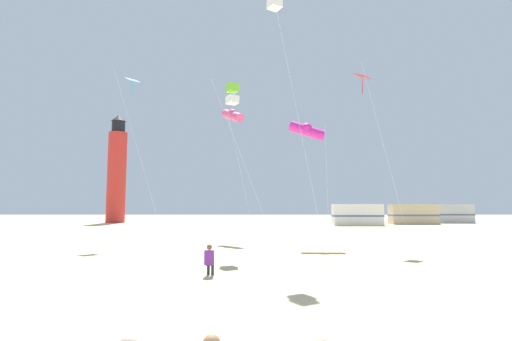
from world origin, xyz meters
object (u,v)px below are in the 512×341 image
kite_diamond_cyan (134,87)px  rv_van_tan (414,214)px  kite_flyer_standing (210,259)px  kite_tube_magenta (308,130)px  rv_van_silver (450,214)px  lighthouse_distant (118,172)px  kite_box_lime (233,94)px  rv_van_white (358,215)px  kite_tube_rainbow (233,115)px  kite_diamond_scarlet (365,83)px

kite_diamond_cyan → rv_van_tan: size_ratio=1.85×
kite_flyer_standing → kite_tube_magenta: size_ratio=0.14×
kite_flyer_standing → rv_van_tan: bearing=-120.3°
rv_van_silver → kite_flyer_standing: bearing=-121.3°
kite_flyer_standing → lighthouse_distant: lighthouse_distant is taller
kite_box_lime → kite_flyer_standing: bearing=-93.1°
rv_van_white → rv_van_tan: (8.71, 3.03, 0.00)m
kite_tube_rainbow → kite_tube_magenta: bearing=-38.1°
kite_diamond_cyan → kite_tube_magenta: bearing=-6.5°
kite_flyer_standing → rv_van_white: (15.10, 35.16, 0.78)m
lighthouse_distant → rv_van_silver: (50.83, -0.82, -6.45)m
rv_van_white → rv_van_tan: 9.22m
rv_van_white → rv_van_tan: bearing=19.9°
kite_box_lime → rv_van_white: kite_box_lime is taller
kite_tube_rainbow → kite_flyer_standing: bearing=-89.4°
rv_van_tan → lighthouse_distant: bearing=174.2°
kite_flyer_standing → kite_box_lime: size_ratio=0.12×
kite_diamond_scarlet → rv_van_white: kite_diamond_scarlet is taller
rv_van_tan → kite_diamond_scarlet: bearing=-117.3°
kite_diamond_scarlet → rv_van_white: 27.76m
rv_van_tan → rv_van_silver: 8.18m
kite_box_lime → rv_van_silver: kite_box_lime is taller
kite_diamond_cyan → rv_van_white: bearing=45.8°
kite_diamond_scarlet → rv_van_tan: kite_diamond_scarlet is taller
kite_flyer_standing → kite_tube_rainbow: (-0.16, 14.98, 9.16)m
kite_diamond_scarlet → lighthouse_distant: 44.04m
kite_tube_rainbow → kite_diamond_scarlet: bearing=-30.3°
kite_diamond_cyan → lighthouse_distant: size_ratio=0.71×
kite_tube_magenta → kite_diamond_cyan: 12.97m
kite_tube_magenta → kite_diamond_scarlet: 4.79m
kite_tube_magenta → rv_van_white: bearing=67.8°
kite_tube_magenta → rv_van_white: (9.92, 24.36, -6.31)m
lighthouse_distant → kite_diamond_scarlet: bearing=-49.2°
kite_tube_magenta → rv_van_silver: (25.77, 31.39, -6.31)m
kite_tube_magenta → rv_van_silver: bearing=50.6°
kite_box_lime → kite_tube_rainbow: bearing=93.6°
kite_tube_rainbow → kite_box_lime: bearing=-86.4°
kite_tube_magenta → rv_van_silver: 41.10m
kite_diamond_scarlet → kite_diamond_cyan: size_ratio=0.95×
kite_diamond_cyan → kite_box_lime: 9.60m
kite_tube_magenta → kite_tube_rainbow: 7.09m
kite_diamond_cyan → rv_van_white: 33.49m
kite_diamond_cyan → kite_box_lime: kite_diamond_cyan is taller
kite_diamond_scarlet → rv_van_silver: 40.34m
rv_van_tan → rv_van_silver: size_ratio=0.98×
kite_flyer_standing → kite_diamond_cyan: bearing=-57.7°
kite_tube_rainbow → rv_van_silver: 42.17m
lighthouse_distant → kite_tube_magenta: bearing=-52.1°
rv_van_silver → kite_diamond_scarlet: bearing=-119.3°
rv_van_tan → rv_van_silver: same height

